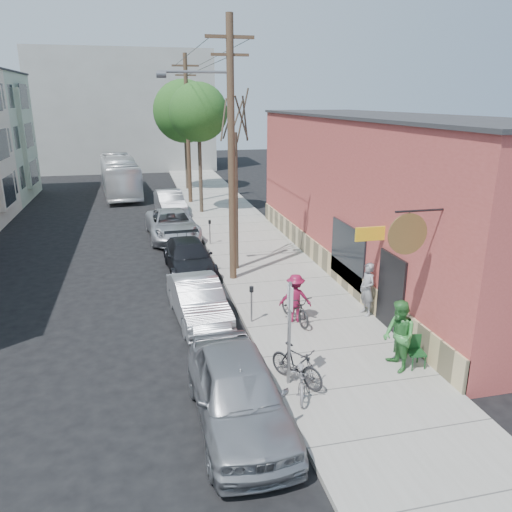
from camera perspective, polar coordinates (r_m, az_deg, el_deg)
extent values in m
plane|color=black|center=(16.10, -8.10, -9.30)|extent=(120.00, 120.00, 0.00)
cube|color=gray|center=(26.87, -1.32, 2.08)|extent=(4.50, 58.00, 0.15)
cube|color=#AC443F|center=(22.18, 14.13, 6.67)|extent=(5.00, 20.00, 6.50)
cube|color=#2B2B2D|center=(21.83, 14.79, 15.20)|extent=(5.20, 20.20, 0.12)
cube|color=tan|center=(21.82, 7.70, -0.45)|extent=(0.10, 20.00, 1.10)
cube|color=black|center=(16.44, 15.16, -4.22)|extent=(0.10, 1.60, 2.60)
cube|color=black|center=(19.30, 10.41, 0.29)|extent=(0.08, 3.00, 2.20)
cylinder|color=brown|center=(13.39, 16.93, 2.41)|extent=(1.10, 0.06, 1.10)
cube|color=yellow|center=(16.35, 12.90, 2.48)|extent=(1.00, 0.08, 0.45)
cube|color=#A8B89B|center=(41.27, -25.22, 12.11)|extent=(1.10, 3.20, 7.00)
cube|color=#A3A29E|center=(56.38, -14.73, 15.71)|extent=(18.00, 8.00, 12.00)
cube|color=slate|center=(12.75, 3.82, -8.89)|extent=(0.07, 0.07, 2.80)
cube|color=silver|center=(12.34, 3.91, -4.73)|extent=(0.02, 0.45, 0.60)
cylinder|color=slate|center=(16.49, -0.51, -5.76)|extent=(0.06, 0.06, 1.10)
cylinder|color=black|center=(16.26, -0.52, -3.82)|extent=(0.14, 0.14, 0.18)
cylinder|color=slate|center=(25.45, -5.28, 2.59)|extent=(0.06, 0.06, 1.10)
cylinder|color=black|center=(25.30, -5.32, 3.90)|extent=(0.14, 0.14, 0.18)
cylinder|color=#503A28|center=(19.55, -2.82, 11.42)|extent=(0.28, 0.28, 10.00)
cube|color=#503A28|center=(19.56, -3.02, 23.75)|extent=(1.80, 0.12, 0.12)
cube|color=#503A28|center=(19.51, -2.99, 21.99)|extent=(1.40, 0.10, 0.10)
cylinder|color=slate|center=(19.17, -10.79, 19.71)|extent=(0.35, 0.24, 0.24)
cylinder|color=#503A28|center=(35.85, -7.80, 14.03)|extent=(0.28, 0.28, 10.00)
cube|color=#503A28|center=(35.86, -8.09, 20.74)|extent=(1.80, 0.12, 0.12)
cube|color=#503A28|center=(35.83, -8.05, 19.79)|extent=(1.40, 0.10, 0.10)
cylinder|color=#44392C|center=(21.09, -2.39, 6.08)|extent=(0.24, 0.24, 5.79)
cylinder|color=#44392C|center=(32.60, -6.40, 10.16)|extent=(0.24, 0.24, 5.92)
sphere|color=#295C20|center=(32.35, -6.60, 16.02)|extent=(3.63, 3.63, 3.63)
cylinder|color=#44392C|center=(41.68, -7.99, 11.58)|extent=(0.24, 0.24, 5.79)
sphere|color=#295C20|center=(41.48, -8.19, 16.05)|extent=(4.91, 4.91, 4.91)
imported|color=gray|center=(17.30, 12.60, -3.72)|extent=(0.52, 0.72, 1.85)
imported|color=#348339|center=(14.08, 16.02, -8.78)|extent=(0.78, 0.98, 1.98)
imported|color=maroon|center=(16.48, 4.52, -4.81)|extent=(1.18, 0.88, 1.64)
imported|color=black|center=(16.61, 4.49, -5.85)|extent=(0.97, 1.97, 0.99)
imported|color=black|center=(13.19, 4.66, -12.26)|extent=(1.31, 1.76, 1.05)
imported|color=gray|center=(12.84, 5.27, -13.67)|extent=(1.03, 1.74, 0.86)
imported|color=#96979D|center=(11.75, -2.00, -15.29)|extent=(2.06, 5.00, 1.69)
imported|color=#ADAFB5|center=(17.02, -6.63, -5.07)|extent=(1.89, 4.45, 1.43)
imported|color=black|center=(21.75, -7.67, -0.14)|extent=(2.11, 4.78, 1.36)
imported|color=#B0B3B8|center=(27.23, -9.53, 3.55)|extent=(2.81, 5.62, 1.53)
imported|color=#95979C|center=(33.29, -9.80, 6.06)|extent=(1.99, 4.72, 1.52)
imported|color=white|center=(41.12, -15.33, 8.85)|extent=(3.42, 10.74, 2.94)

